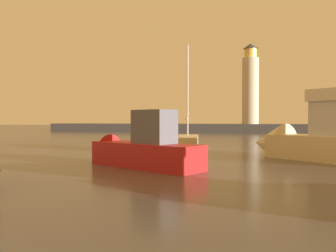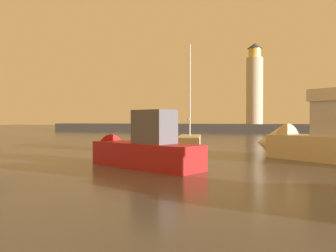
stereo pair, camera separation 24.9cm
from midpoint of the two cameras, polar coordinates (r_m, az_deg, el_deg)
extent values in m
plane|color=#4C4742|center=(34.45, 6.30, -2.88)|extent=(220.00, 220.00, 0.00)
cube|color=#423F3D|center=(66.97, 10.39, -0.34)|extent=(74.15, 4.59, 1.55)
cylinder|color=beige|center=(67.00, 13.00, 5.49)|extent=(2.99, 2.99, 12.08)
cylinder|color=#F2CC59|center=(67.89, 13.02, 11.29)|extent=(2.24, 2.24, 1.69)
cone|color=#33383D|center=(68.14, 13.03, 12.39)|extent=(2.69, 2.69, 0.97)
cube|color=beige|center=(22.01, 24.71, -3.33)|extent=(7.46, 6.90, 1.41)
cone|color=beige|center=(24.51, 15.76, -2.67)|extent=(3.59, 3.61, 2.64)
cube|color=#B21E1E|center=(17.44, -4.06, -4.70)|extent=(6.32, 4.46, 1.20)
cone|color=#B21E1E|center=(20.12, -11.11, -3.78)|extent=(2.30, 2.35, 1.78)
cube|color=#595960|center=(16.93, -2.65, -0.11)|extent=(2.29, 2.02, 1.61)
cube|color=beige|center=(28.63, 2.87, -2.64)|extent=(2.72, 6.75, 1.03)
cylinder|color=#B7B7BC|center=(29.32, 2.94, 5.75)|extent=(0.12, 0.12, 7.47)
cylinder|color=#B7B7BC|center=(27.42, 2.77, 1.08)|extent=(0.67, 3.58, 0.09)
camera|label=1|loc=(0.12, -90.42, -0.01)|focal=37.95mm
camera|label=2|loc=(0.12, 89.58, 0.01)|focal=37.95mm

